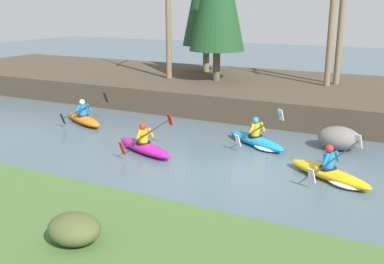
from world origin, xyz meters
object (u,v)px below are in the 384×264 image
(kayaker_lead, at_px, (332,174))
(kayaker_middle, at_px, (258,141))
(kayaker_far_back, at_px, (84,118))
(boulder_midstream, at_px, (339,138))
(kayaker_trailing, at_px, (145,146))

(kayaker_lead, height_order, kayaker_middle, same)
(kayaker_far_back, xyz_separation_m, boulder_midstream, (9.91, 1.19, 0.17))
(kayaker_middle, xyz_separation_m, kayaker_trailing, (-3.11, -2.36, 0.02))
(kayaker_lead, relative_size, kayaker_trailing, 0.98)
(boulder_midstream, bearing_deg, kayaker_lead, -83.52)
(kayaker_middle, relative_size, boulder_midstream, 1.90)
(kayaker_lead, bearing_deg, kayaker_trailing, -149.35)
(kayaker_lead, bearing_deg, kayaker_far_back, -161.81)
(kayaker_far_back, height_order, boulder_midstream, kayaker_far_back)
(kayaker_lead, relative_size, kayaker_far_back, 0.99)
(kayaker_lead, bearing_deg, kayaker_middle, 171.93)
(kayaker_lead, height_order, kayaker_trailing, same)
(kayaker_lead, distance_m, boulder_midstream, 3.03)
(kayaker_far_back, bearing_deg, kayaker_middle, 28.15)
(kayaker_middle, height_order, boulder_midstream, kayaker_middle)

